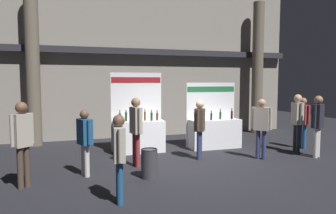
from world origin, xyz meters
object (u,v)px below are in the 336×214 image
object	(u,v)px
visitor_7	(22,137)
visitor_8	(119,151)
trash_bin	(149,163)
exhibitor_booth_0	(139,133)
visitor_1	(136,126)
visitor_0	(200,124)
visitor_4	(261,123)
visitor_2	(85,137)
visitor_3	(297,118)
visitor_5	(318,120)
exhibitor_booth_1	(214,131)
visitor_6	(303,118)

from	to	relation	value
visitor_7	visitor_8	world-z (taller)	visitor_7
trash_bin	visitor_7	xyz separation A→B (m)	(-2.69, 0.15, 0.74)
exhibitor_booth_0	visitor_1	size ratio (longest dim) A/B	1.39
visitor_0	visitor_4	xyz separation A→B (m)	(1.69, -0.55, 0.03)
visitor_2	visitor_4	size ratio (longest dim) A/B	0.91
visitor_0	visitor_1	size ratio (longest dim) A/B	0.93
visitor_3	visitor_7	xyz separation A→B (m)	(-7.77, -0.92, -0.02)
exhibitor_booth_0	visitor_7	distance (m)	3.98
visitor_4	visitor_7	xyz separation A→B (m)	(-6.20, -0.55, 0.04)
visitor_5	visitor_0	bearing A→B (deg)	-42.87
visitor_8	visitor_7	bearing A→B (deg)	-124.08
visitor_1	visitor_4	size ratio (longest dim) A/B	1.04
visitor_0	visitor_2	distance (m)	3.29
exhibitor_booth_1	visitor_0	distance (m)	1.75
visitor_2	visitor_1	bearing A→B (deg)	-92.03
visitor_3	visitor_8	xyz separation A→B (m)	(-5.98, -2.37, -0.12)
visitor_6	visitor_7	xyz separation A→B (m)	(-8.38, -1.36, 0.07)
visitor_8	visitor_4	bearing A→B (deg)	119.16
visitor_2	visitor_4	distance (m)	4.92
exhibitor_booth_1	visitor_1	world-z (taller)	exhibitor_booth_1
visitor_3	visitor_6	world-z (taller)	visitor_3
exhibitor_booth_1	visitor_3	bearing A→B (deg)	-33.93
visitor_5	trash_bin	bearing A→B (deg)	-24.41
exhibitor_booth_1	trash_bin	xyz separation A→B (m)	(-2.93, -2.52, -0.23)
trash_bin	visitor_8	world-z (taller)	visitor_8
exhibitor_booth_0	visitor_1	world-z (taller)	exhibitor_booth_0
visitor_0	visitor_5	distance (m)	3.51
trash_bin	visitor_4	bearing A→B (deg)	11.24
visitor_5	visitor_6	size ratio (longest dim) A/B	1.07
visitor_0	visitor_5	bearing A→B (deg)	-67.96
trash_bin	visitor_0	xyz separation A→B (m)	(1.82, 1.24, 0.67)
visitor_1	exhibitor_booth_0	bearing A→B (deg)	-27.64
visitor_5	visitor_3	bearing A→B (deg)	-107.62
visitor_7	exhibitor_booth_0	bearing A→B (deg)	-177.15
visitor_7	visitor_6	bearing A→B (deg)	152.34
visitor_5	visitor_6	world-z (taller)	visitor_5
visitor_2	visitor_3	xyz separation A→B (m)	(6.49, 0.47, 0.16)
exhibitor_booth_0	visitor_6	bearing A→B (deg)	-12.34
visitor_2	visitor_8	world-z (taller)	visitor_8
visitor_2	exhibitor_booth_1	bearing A→B (deg)	-86.95
trash_bin	visitor_5	size ratio (longest dim) A/B	0.38
exhibitor_booth_1	visitor_8	bearing A→B (deg)	-135.13
exhibitor_booth_0	visitor_4	size ratio (longest dim) A/B	1.45
visitor_8	exhibitor_booth_0	bearing A→B (deg)	167.36
exhibitor_booth_0	visitor_2	xyz separation A→B (m)	(-1.76, -2.08, 0.32)
visitor_2	visitor_7	size ratio (longest dim) A/B	0.87
visitor_1	visitor_4	xyz separation A→B (m)	(3.59, -0.36, -0.05)
visitor_2	visitor_3	world-z (taller)	visitor_3
exhibitor_booth_1	visitor_7	world-z (taller)	exhibitor_booth_1
visitor_2	visitor_6	world-z (taller)	visitor_6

